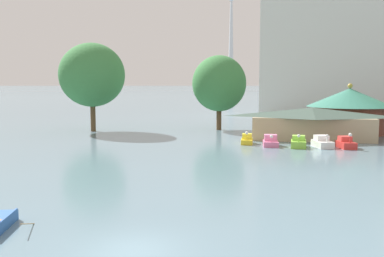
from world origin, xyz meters
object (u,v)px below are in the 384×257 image
at_px(pedal_boat_yellow, 247,140).
at_px(shoreline_tree_mid, 219,84).
at_px(pedal_boat_white, 322,143).
at_px(background_building_block, 318,49).
at_px(pedal_boat_pink, 271,142).
at_px(distant_broadcast_tower, 231,18).
at_px(pedal_boat_red, 346,143).
at_px(pedal_boat_lime, 299,143).
at_px(boathouse, 312,123).
at_px(shoreline_tree_tall_left, 92,75).
at_px(green_roof_pavilion, 349,108).

distance_m(pedal_boat_yellow, shoreline_tree_mid, 16.82).
bearing_deg(pedal_boat_yellow, pedal_boat_white, 81.51).
bearing_deg(pedal_boat_white, background_building_block, 158.52).
xyz_separation_m(pedal_boat_pink, shoreline_tree_mid, (-7.68, 15.94, 6.59)).
xyz_separation_m(pedal_boat_white, distant_broadcast_tower, (-36.98, 327.97, 62.26)).
bearing_deg(pedal_boat_yellow, background_building_block, 163.56).
height_order(shoreline_tree_mid, background_building_block, background_building_block).
distance_m(pedal_boat_white, background_building_block, 48.72).
distance_m(pedal_boat_red, distant_broadcast_tower, 336.36).
bearing_deg(pedal_boat_red, pedal_boat_lime, -97.51).
height_order(boathouse, distant_broadcast_tower, distant_broadcast_tower).
bearing_deg(pedal_boat_pink, pedal_boat_red, 85.68).
relative_size(shoreline_tree_tall_left, background_building_block, 0.46).
height_order(pedal_boat_yellow, distant_broadcast_tower, distant_broadcast_tower).
relative_size(pedal_boat_lime, background_building_block, 0.10).
height_order(pedal_boat_yellow, green_roof_pavilion, green_roof_pavilion).
relative_size(pedal_boat_white, background_building_block, 0.11).
height_order(background_building_block, distant_broadcast_tower, distant_broadcast_tower).
distance_m(pedal_boat_white, shoreline_tree_tall_left, 34.38).
distance_m(pedal_boat_lime, green_roof_pavilion, 17.17).
relative_size(pedal_boat_pink, green_roof_pavilion, 0.22).
relative_size(pedal_boat_pink, pedal_boat_lime, 0.94).
xyz_separation_m(pedal_boat_pink, background_building_block, (10.23, 46.59, 13.85)).
height_order(shoreline_tree_tall_left, distant_broadcast_tower, distant_broadcast_tower).
height_order(pedal_boat_white, pedal_boat_red, pedal_boat_red).
bearing_deg(background_building_block, green_roof_pavilion, -88.45).
xyz_separation_m(green_roof_pavilion, shoreline_tree_mid, (-18.78, 1.56, 3.52)).
height_order(pedal_boat_lime, green_roof_pavilion, green_roof_pavilion).
distance_m(pedal_boat_white, boathouse, 6.87).
height_order(pedal_boat_red, shoreline_tree_tall_left, shoreline_tree_tall_left).
relative_size(pedal_boat_white, shoreline_tree_mid, 0.29).
xyz_separation_m(pedal_boat_lime, boathouse, (2.12, 7.25, 1.60)).
distance_m(pedal_boat_pink, shoreline_tree_mid, 18.88).
bearing_deg(pedal_boat_lime, pedal_boat_pink, -94.92).
distance_m(pedal_boat_yellow, boathouse, 9.78).
bearing_deg(background_building_block, pedal_boat_yellow, -105.98).
bearing_deg(pedal_boat_white, pedal_boat_red, 69.23).
height_order(boathouse, background_building_block, background_building_block).
xyz_separation_m(shoreline_tree_tall_left, background_building_block, (36.22, 35.74, 6.01)).
bearing_deg(distant_broadcast_tower, shoreline_tree_tall_left, -89.05).
relative_size(pedal_boat_pink, pedal_boat_white, 0.81).
distance_m(pedal_boat_yellow, pedal_boat_pink, 3.03).
bearing_deg(pedal_boat_red, pedal_boat_yellow, -108.96).
bearing_deg(shoreline_tree_mid, background_building_block, 59.70).
bearing_deg(green_roof_pavilion, pedal_boat_red, -101.28).
relative_size(pedal_boat_yellow, pedal_boat_pink, 0.91).
xyz_separation_m(pedal_boat_lime, shoreline_tree_mid, (-10.76, 16.43, 6.56)).
height_order(pedal_boat_pink, distant_broadcast_tower, distant_broadcast_tower).
height_order(pedal_boat_pink, pedal_boat_white, pedal_boat_white).
relative_size(pedal_boat_lime, boathouse, 0.18).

